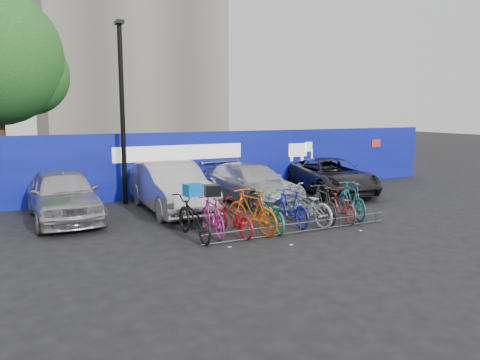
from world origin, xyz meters
TOP-DOWN VIEW (x-y plane):
  - ground at (0.00, 0.00)m, footprint 100.00×100.00m
  - hoarding at (0.01, 6.00)m, footprint 22.00×0.18m
  - tree at (-6.77, 10.06)m, footprint 5.40×5.20m
  - lamppost at (-3.20, 5.40)m, footprint 0.25×0.50m
  - bike_rack at (-0.00, -0.60)m, footprint 5.60×0.03m
  - car_0 at (-5.36, 3.79)m, footprint 1.90×4.55m
  - car_1 at (-2.14, 3.58)m, footprint 1.70×4.76m
  - car_2 at (0.84, 3.73)m, footprint 2.46×4.84m
  - car_3 at (4.45, 3.92)m, footprint 3.13×5.18m
  - bike_0 at (-2.69, 0.18)m, footprint 0.75×2.09m
  - bike_1 at (-2.16, 0.22)m, footprint 0.61×1.76m
  - bike_2 at (-1.66, 0.05)m, footprint 0.85×1.83m
  - bike_3 at (-1.11, 0.03)m, footprint 0.95×2.03m
  - bike_4 at (-0.51, 0.04)m, footprint 0.96×1.92m
  - bike_5 at (0.21, 0.23)m, footprint 0.54×1.74m
  - bike_6 at (0.71, 0.20)m, footprint 0.98×2.16m
  - bike_7 at (1.32, 0.22)m, footprint 0.89×1.85m
  - bike_8 at (1.87, 0.08)m, footprint 0.95×1.82m
  - bike_9 at (2.36, 0.21)m, footprint 0.97×1.91m
  - cargo_crate at (-2.69, 0.18)m, footprint 0.48×0.39m
  - cargo_topcase at (-2.16, 0.22)m, footprint 0.44×0.41m

SIDE VIEW (x-z plane):
  - ground at x=0.00m, z-range 0.00..0.00m
  - bike_rack at x=0.00m, z-range 0.01..0.31m
  - bike_8 at x=1.87m, z-range 0.00..0.91m
  - bike_2 at x=-1.66m, z-range 0.00..0.93m
  - bike_4 at x=-0.51m, z-range 0.00..0.96m
  - bike_5 at x=0.21m, z-range 0.00..1.04m
  - bike_1 at x=-2.16m, z-range 0.00..1.04m
  - bike_7 at x=1.32m, z-range 0.00..1.07m
  - bike_0 at x=-2.69m, z-range 0.00..1.09m
  - bike_6 at x=0.71m, z-range 0.00..1.10m
  - bike_9 at x=2.36m, z-range 0.00..1.10m
  - bike_3 at x=-1.11m, z-range 0.00..1.18m
  - car_3 at x=4.45m, z-range 0.00..1.34m
  - car_2 at x=0.84m, z-range 0.00..1.35m
  - car_0 at x=-5.36m, z-range 0.00..1.54m
  - car_1 at x=-2.14m, z-range 0.00..1.56m
  - cargo_topcase at x=-2.16m, z-range 1.04..1.33m
  - hoarding at x=0.01m, z-range 0.00..2.40m
  - cargo_crate at x=-2.69m, z-range 1.09..1.40m
  - lamppost at x=-3.20m, z-range 0.22..6.33m
  - tree at x=-6.77m, z-range 1.17..8.97m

